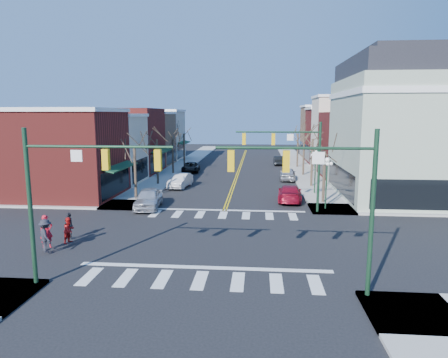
% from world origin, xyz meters
% --- Properties ---
extents(ground, '(160.00, 160.00, 0.00)m').
position_xyz_m(ground, '(0.00, 0.00, 0.00)').
color(ground, black).
rests_on(ground, ground).
extents(sidewalk_left, '(3.50, 70.00, 0.15)m').
position_xyz_m(sidewalk_left, '(-8.75, 20.00, 0.07)').
color(sidewalk_left, '#9E9B93').
rests_on(sidewalk_left, ground).
extents(sidewalk_right, '(3.50, 70.00, 0.15)m').
position_xyz_m(sidewalk_right, '(8.75, 20.00, 0.07)').
color(sidewalk_right, '#9E9B93').
rests_on(sidewalk_right, ground).
extents(bldg_left_brick_a, '(10.00, 8.50, 8.00)m').
position_xyz_m(bldg_left_brick_a, '(-15.50, 11.75, 4.00)').
color(bldg_left_brick_a, maroon).
rests_on(bldg_left_brick_a, ground).
extents(bldg_left_stucco_a, '(10.00, 7.00, 7.50)m').
position_xyz_m(bldg_left_stucco_a, '(-15.50, 19.50, 3.75)').
color(bldg_left_stucco_a, beige).
rests_on(bldg_left_stucco_a, ground).
extents(bldg_left_brick_b, '(10.00, 9.00, 8.50)m').
position_xyz_m(bldg_left_brick_b, '(-15.50, 27.50, 4.25)').
color(bldg_left_brick_b, maroon).
rests_on(bldg_left_brick_b, ground).
extents(bldg_left_tan, '(10.00, 7.50, 7.80)m').
position_xyz_m(bldg_left_tan, '(-15.50, 35.75, 3.90)').
color(bldg_left_tan, '#926D50').
rests_on(bldg_left_tan, ground).
extents(bldg_left_stucco_b, '(10.00, 8.00, 8.20)m').
position_xyz_m(bldg_left_stucco_b, '(-15.50, 43.50, 4.10)').
color(bldg_left_stucco_b, beige).
rests_on(bldg_left_stucco_b, ground).
extents(bldg_right_brick_a, '(10.00, 8.50, 8.00)m').
position_xyz_m(bldg_right_brick_a, '(15.50, 25.75, 4.00)').
color(bldg_right_brick_a, maroon).
rests_on(bldg_right_brick_a, ground).
extents(bldg_right_stucco, '(10.00, 7.00, 10.00)m').
position_xyz_m(bldg_right_stucco, '(15.50, 33.50, 5.00)').
color(bldg_right_stucco, beige).
rests_on(bldg_right_stucco, ground).
extents(bldg_right_brick_b, '(10.00, 8.00, 8.50)m').
position_xyz_m(bldg_right_brick_b, '(15.50, 41.00, 4.25)').
color(bldg_right_brick_b, maroon).
rests_on(bldg_right_brick_b, ground).
extents(bldg_right_tan, '(10.00, 8.00, 9.00)m').
position_xyz_m(bldg_right_tan, '(15.50, 49.00, 4.50)').
color(bldg_right_tan, '#926D50').
rests_on(bldg_right_tan, ground).
extents(victorian_corner, '(12.25, 14.25, 13.30)m').
position_xyz_m(victorian_corner, '(16.50, 14.50, 6.66)').
color(victorian_corner, '#9FAD95').
rests_on(victorian_corner, ground).
extents(traffic_mast_near_left, '(6.60, 0.28, 7.20)m').
position_xyz_m(traffic_mast_near_left, '(-5.55, -7.40, 4.71)').
color(traffic_mast_near_left, '#14331E').
rests_on(traffic_mast_near_left, ground).
extents(traffic_mast_near_right, '(6.60, 0.28, 7.20)m').
position_xyz_m(traffic_mast_near_right, '(5.55, -7.40, 4.71)').
color(traffic_mast_near_right, '#14331E').
rests_on(traffic_mast_near_right, ground).
extents(traffic_mast_far_right, '(6.60, 0.28, 7.20)m').
position_xyz_m(traffic_mast_far_right, '(5.55, 7.40, 4.71)').
color(traffic_mast_far_right, '#14331E').
rests_on(traffic_mast_far_right, ground).
extents(lamppost_corner, '(0.36, 0.36, 4.33)m').
position_xyz_m(lamppost_corner, '(8.20, 8.50, 2.96)').
color(lamppost_corner, '#14331E').
rests_on(lamppost_corner, ground).
extents(lamppost_midblock, '(0.36, 0.36, 4.33)m').
position_xyz_m(lamppost_midblock, '(8.20, 15.00, 2.96)').
color(lamppost_midblock, '#14331E').
rests_on(lamppost_midblock, ground).
extents(tree_left_a, '(0.24, 0.24, 4.76)m').
position_xyz_m(tree_left_a, '(-8.40, 11.00, 2.38)').
color(tree_left_a, '#382B21').
rests_on(tree_left_a, ground).
extents(tree_left_b, '(0.24, 0.24, 5.04)m').
position_xyz_m(tree_left_b, '(-8.40, 19.00, 2.52)').
color(tree_left_b, '#382B21').
rests_on(tree_left_b, ground).
extents(tree_left_c, '(0.24, 0.24, 4.55)m').
position_xyz_m(tree_left_c, '(-8.40, 27.00, 2.27)').
color(tree_left_c, '#382B21').
rests_on(tree_left_c, ground).
extents(tree_left_d, '(0.24, 0.24, 4.90)m').
position_xyz_m(tree_left_d, '(-8.40, 35.00, 2.45)').
color(tree_left_d, '#382B21').
rests_on(tree_left_d, ground).
extents(tree_right_a, '(0.24, 0.24, 4.62)m').
position_xyz_m(tree_right_a, '(8.40, 11.00, 2.31)').
color(tree_right_a, '#382B21').
rests_on(tree_right_a, ground).
extents(tree_right_b, '(0.24, 0.24, 5.18)m').
position_xyz_m(tree_right_b, '(8.40, 19.00, 2.59)').
color(tree_right_b, '#382B21').
rests_on(tree_right_b, ground).
extents(tree_right_c, '(0.24, 0.24, 4.83)m').
position_xyz_m(tree_right_c, '(8.40, 27.00, 2.42)').
color(tree_right_c, '#382B21').
rests_on(tree_right_c, ground).
extents(tree_right_d, '(0.24, 0.24, 4.97)m').
position_xyz_m(tree_right_d, '(8.40, 35.00, 2.48)').
color(tree_right_d, '#382B21').
rests_on(tree_right_d, ground).
extents(car_left_near, '(2.44, 5.06, 1.66)m').
position_xyz_m(car_left_near, '(-6.40, 8.00, 0.83)').
color(car_left_near, silver).
rests_on(car_left_near, ground).
extents(car_left_mid, '(2.09, 4.68, 1.49)m').
position_xyz_m(car_left_mid, '(-5.58, 17.60, 0.75)').
color(car_left_mid, silver).
rests_on(car_left_mid, ground).
extents(car_left_far, '(2.58, 4.97, 1.34)m').
position_xyz_m(car_left_far, '(-6.40, 29.06, 0.67)').
color(car_left_far, black).
rests_on(car_left_far, ground).
extents(car_right_near, '(2.42, 5.20, 1.47)m').
position_xyz_m(car_right_near, '(5.55, 11.67, 0.73)').
color(car_right_near, maroon).
rests_on(car_right_near, ground).
extents(car_right_mid, '(2.16, 4.64, 1.54)m').
position_xyz_m(car_right_mid, '(6.19, 23.33, 0.77)').
color(car_right_mid, '#B6B6BB').
rests_on(car_right_mid, ground).
extents(car_right_far, '(1.56, 4.22, 1.38)m').
position_xyz_m(car_right_far, '(5.83, 37.94, 0.69)').
color(car_right_far, black).
rests_on(car_right_far, ground).
extents(pedestrian_red_a, '(0.83, 0.82, 1.93)m').
position_xyz_m(pedestrian_red_a, '(-9.38, -2.76, 1.11)').
color(pedestrian_red_a, red).
rests_on(pedestrian_red_a, sidewalk_left).
extents(pedestrian_red_b, '(0.78, 0.90, 1.57)m').
position_xyz_m(pedestrian_red_b, '(-8.51, -1.79, 0.93)').
color(pedestrian_red_b, red).
rests_on(pedestrian_red_b, sidewalk_left).
extents(pedestrian_dark_a, '(0.75, 0.99, 1.57)m').
position_xyz_m(pedestrian_dark_a, '(-9.01, -0.70, 0.94)').
color(pedestrian_dark_a, black).
rests_on(pedestrian_dark_a, sidewalk_left).
extents(pedestrian_dark_b, '(1.33, 1.34, 1.86)m').
position_xyz_m(pedestrian_dark_b, '(-9.09, -3.39, 1.08)').
color(pedestrian_dark_b, black).
rests_on(pedestrian_dark_b, sidewalk_left).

